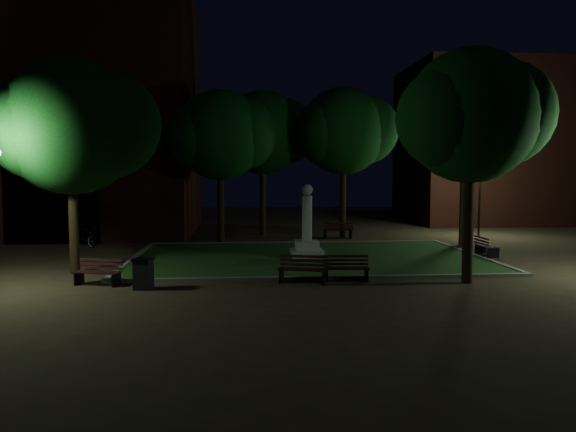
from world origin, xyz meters
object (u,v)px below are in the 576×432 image
Objects in this scene: bench_near_left at (303,270)px; bicycle at (84,237)px; trash_bin at (143,274)px; monument at (307,237)px; bench_right_side at (486,247)px; bench_west_near at (98,273)px; bench_near_right at (346,269)px; bench_far_side at (338,231)px.

bench_near_left is 14.45m from bicycle.
bicycle is at bearing 150.28° from bench_near_left.
trash_bin reaches higher than bench_near_left.
monument is 3.16× the size of trash_bin.
monument is at bearing 92.18° from bench_right_side.
bicycle reaches higher than bench_west_near.
bench_far_side is (1.85, 12.68, 0.03)m from bench_near_right.
bench_near_right reaches higher than bench_west_near.
bench_right_side is (15.96, 5.57, 0.00)m from bench_west_near.
bench_near_right is 0.98× the size of bench_west_near.
bench_near_right is 15.40m from bicycle.
bench_west_near is at bearing -125.19° from bicycle.
bench_far_side is (3.41, 12.98, -0.00)m from bench_near_left.
bench_far_side is 1.68× the size of trash_bin.
bench_right_side is (7.46, 5.45, -0.00)m from bench_near_right.
monument is 1.96× the size of bench_near_right.
monument reaches higher than bench_near_left.
bicycle is (-10.96, 4.61, -0.46)m from monument.
bench_near_left is 10.70m from bench_right_side.
bench_west_near is 0.88× the size of bicycle.
bench_right_side is (8.26, 0.13, -0.54)m from monument.
trash_bin is at bearing -11.61° from bench_west_near.
bench_west_near is 0.98× the size of bench_far_side.
trash_bin is at bearing 56.93° from bench_far_side.
bench_right_side is 19.74m from bicycle.
bench_near_left is 1.77× the size of trash_bin.
monument reaches higher than bench_right_side.
bench_near_left reaches higher than bench_west_near.
bench_far_side is at bearing 70.27° from monument.
bench_far_side is at bearing 39.16° from bench_right_side.
monument reaches higher than bench_near_right.
bench_near_right is 0.87× the size of bicycle.
bench_near_right is (1.56, 0.30, -0.03)m from bench_near_left.
bench_near_right and bench_right_side have the same top height.
bench_west_near is (-8.49, -0.12, -0.01)m from bench_near_right.
trash_bin reaches higher than bench_far_side.
bench_right_side is at bearing 40.26° from bench_near_right.
monument is 7.83m from bench_far_side.
bench_near_left is at bearing -98.29° from bicycle.
monument is at bearing 97.65° from bench_near_left.
bench_right_side is 1.58× the size of trash_bin.
bench_right_side is at bearing 0.88° from monument.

